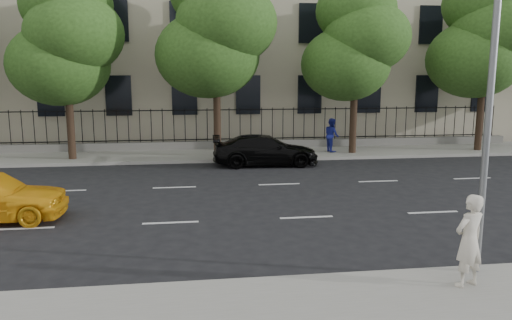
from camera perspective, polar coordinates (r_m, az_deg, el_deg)
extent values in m
plane|color=black|center=(12.74, 8.44, -9.69)|extent=(120.00, 120.00, 0.00)
cube|color=gray|center=(26.07, -0.12, 0.74)|extent=(60.00, 4.00, 0.15)
cube|color=beige|center=(34.99, -2.19, 17.76)|extent=(34.00, 12.00, 18.00)
cube|color=slate|center=(27.69, -0.59, 1.86)|extent=(30.00, 0.50, 0.40)
cube|color=black|center=(27.65, -0.59, 2.48)|extent=(28.80, 0.05, 0.05)
cube|color=black|center=(27.49, -0.59, 5.78)|extent=(28.80, 0.05, 0.05)
cylinder|color=slate|center=(10.95, 25.32, 8.44)|extent=(0.14, 0.14, 8.00)
cylinder|color=#382619|center=(25.46, -20.41, 3.44)|extent=(0.36, 0.36, 2.97)
ellipsoid|color=#284918|center=(25.70, -21.56, 10.11)|extent=(4.75, 4.75, 3.90)
ellipsoid|color=#284918|center=(25.08, -19.99, 13.37)|extent=(4.50, 4.50, 3.70)
ellipsoid|color=#284918|center=(25.88, -20.79, 16.27)|extent=(4.25, 4.25, 3.50)
cylinder|color=#382619|center=(24.86, -4.46, 4.30)|extent=(0.36, 0.36, 3.32)
ellipsoid|color=#284918|center=(25.03, -5.53, 11.84)|extent=(5.13, 5.13, 4.21)
ellipsoid|color=#284918|center=(24.68, -3.38, 15.35)|extent=(4.86, 4.86, 4.00)
cylinder|color=#382619|center=(26.23, 11.04, 4.17)|extent=(0.36, 0.36, 3.08)
ellipsoid|color=#284918|center=(26.26, 10.21, 10.72)|extent=(4.56, 4.56, 3.74)
ellipsoid|color=#284918|center=(26.13, 12.58, 13.54)|extent=(4.32, 4.32, 3.55)
ellipsoid|color=#284918|center=(26.68, 11.39, 16.35)|extent=(4.08, 4.08, 3.36)
cylinder|color=#382619|center=(29.23, 24.19, 4.20)|extent=(0.36, 0.36, 3.22)
ellipsoid|color=#284918|center=(29.18, 23.65, 10.47)|extent=(4.94, 4.94, 4.06)
ellipsoid|color=#284918|center=(29.30, 25.91, 13.11)|extent=(4.68, 4.68, 3.85)
ellipsoid|color=#284918|center=(29.73, 24.80, 15.91)|extent=(4.42, 4.42, 3.64)
imported|color=black|center=(23.10, 1.08, 1.12)|extent=(4.95, 2.20, 1.41)
imported|color=beige|center=(10.56, 23.18, -8.47)|extent=(0.78, 0.63, 1.84)
imported|color=navy|center=(26.44, 8.66, 2.85)|extent=(0.77, 0.94, 1.76)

